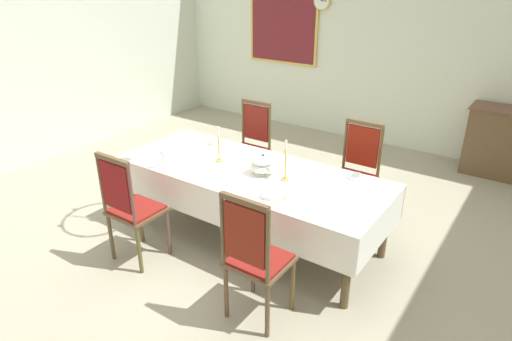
{
  "coord_description": "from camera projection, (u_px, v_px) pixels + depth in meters",
  "views": [
    {
      "loc": [
        2.26,
        -3.2,
        2.51
      ],
      "look_at": [
        0.1,
        -0.08,
        0.79
      ],
      "focal_mm": 31.44,
      "sensor_mm": 36.0,
      "label": 1
    }
  ],
  "objects": [
    {
      "name": "mounted_clock",
      "position": [
        322.0,
        1.0,
        6.76
      ],
      "size": [
        0.27,
        0.06,
        0.27
      ],
      "color": "#D1B251"
    },
    {
      "name": "left_wall",
      "position": [
        19.0,
        32.0,
        5.77
      ],
      "size": [
        0.08,
        6.69,
        3.52
      ],
      "primitive_type": "cube",
      "color": "silver",
      "rests_on": "ground"
    },
    {
      "name": "bowl_near_right",
      "position": [
        217.0,
        142.0,
        4.91
      ],
      "size": [
        0.17,
        0.17,
        0.03
      ],
      "color": "silver",
      "rests_on": "tablecloth"
    },
    {
      "name": "candlestick_west",
      "position": [
        219.0,
        147.0,
        4.42
      ],
      "size": [
        0.07,
        0.07,
        0.37
      ],
      "color": "gold",
      "rests_on": "tablecloth"
    },
    {
      "name": "bowl_near_left",
      "position": [
        270.0,
        195.0,
        3.78
      ],
      "size": [
        0.17,
        0.17,
        0.03
      ],
      "color": "silver",
      "rests_on": "tablecloth"
    },
    {
      "name": "back_wall",
      "position": [
        387.0,
        25.0,
        6.41
      ],
      "size": [
        7.25,
        0.08,
        3.52
      ],
      "primitive_type": "cube",
      "color": "silver",
      "rests_on": "ground"
    },
    {
      "name": "chair_south_a",
      "position": [
        131.0,
        206.0,
        4.0
      ],
      "size": [
        0.44,
        0.42,
        1.09
      ],
      "color": "brown",
      "rests_on": "ground"
    },
    {
      "name": "chair_south_b",
      "position": [
        255.0,
        256.0,
        3.3
      ],
      "size": [
        0.44,
        0.42,
        1.11
      ],
      "color": "brown",
      "rests_on": "ground"
    },
    {
      "name": "tablecloth",
      "position": [
        251.0,
        178.0,
        4.31
      ],
      "size": [
        2.66,
        1.07,
        0.35
      ],
      "color": "white",
      "rests_on": "dining_table"
    },
    {
      "name": "framed_painting",
      "position": [
        283.0,
        21.0,
        7.26
      ],
      "size": [
        1.26,
        0.05,
        1.36
      ],
      "color": "#D1B251"
    },
    {
      "name": "spoon_secondary",
      "position": [
        211.0,
        141.0,
        5.0
      ],
      "size": [
        0.03,
        0.18,
        0.01
      ],
      "rotation": [
        0.0,
        0.0,
        -0.03
      ],
      "color": "gold",
      "rests_on": "tablecloth"
    },
    {
      "name": "spoon_primary",
      "position": [
        284.0,
        199.0,
        3.74
      ],
      "size": [
        0.04,
        0.18,
        0.01
      ],
      "rotation": [
        0.0,
        0.0,
        -0.15
      ],
      "color": "gold",
      "rests_on": "tablecloth"
    },
    {
      "name": "ground",
      "position": [
        252.0,
        237.0,
        4.61
      ],
      "size": [
        7.25,
        6.69,
        0.04
      ],
      "primitive_type": "cube",
      "color": "#A09B84"
    },
    {
      "name": "bowl_far_left",
      "position": [
        355.0,
        176.0,
        4.11
      ],
      "size": [
        0.14,
        0.14,
        0.03
      ],
      "color": "silver",
      "rests_on": "tablecloth"
    },
    {
      "name": "soup_tureen",
      "position": [
        263.0,
        164.0,
        4.17
      ],
      "size": [
        0.24,
        0.24,
        0.2
      ],
      "color": "silver",
      "rests_on": "tablecloth"
    },
    {
      "name": "candlestick_east",
      "position": [
        285.0,
        164.0,
        4.01
      ],
      "size": [
        0.07,
        0.07,
        0.39
      ],
      "color": "gold",
      "rests_on": "tablecloth"
    },
    {
      "name": "chair_north_a",
      "position": [
        250.0,
        145.0,
        5.39
      ],
      "size": [
        0.44,
        0.42,
        1.08
      ],
      "rotation": [
        0.0,
        0.0,
        3.14
      ],
      "color": "brown",
      "rests_on": "ground"
    },
    {
      "name": "chair_north_b",
      "position": [
        356.0,
        171.0,
        4.69
      ],
      "size": [
        0.44,
        0.42,
        1.08
      ],
      "rotation": [
        0.0,
        0.0,
        3.14
      ],
      "color": "brown",
      "rests_on": "ground"
    },
    {
      "name": "dining_table",
      "position": [
        251.0,
        177.0,
        4.31
      ],
      "size": [
        2.64,
        1.05,
        0.74
      ],
      "color": "brown",
      "rests_on": "ground"
    }
  ]
}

